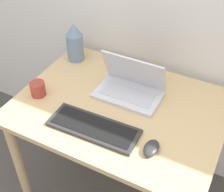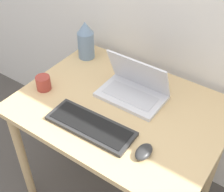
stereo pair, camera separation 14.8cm
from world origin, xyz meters
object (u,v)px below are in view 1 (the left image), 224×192
laptop (130,86)px  mug (38,89)px  keyboard (94,127)px  mouse (151,148)px  vase (75,42)px

laptop → mug: laptop is taller
mug → keyboard: bearing=-12.4°
mouse → vase: vase is taller
keyboard → mouse: (0.29, 0.00, 0.01)m
keyboard → mouse: size_ratio=4.21×
mug → laptop: bearing=28.5°
vase → laptop: bearing=-18.9°
laptop → keyboard: bearing=-97.5°
vase → mug: vase is taller
laptop → vase: vase is taller
keyboard → mug: 0.39m
keyboard → vase: bearing=130.1°
vase → keyboard: bearing=-49.9°
laptop → mouse: size_ratio=3.29×
laptop → mug: 0.48m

